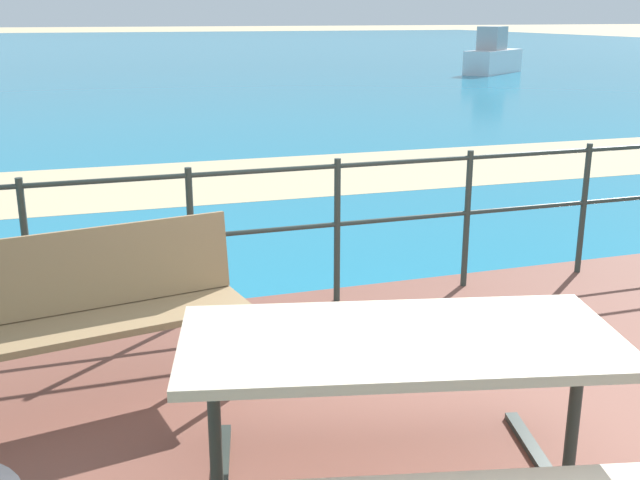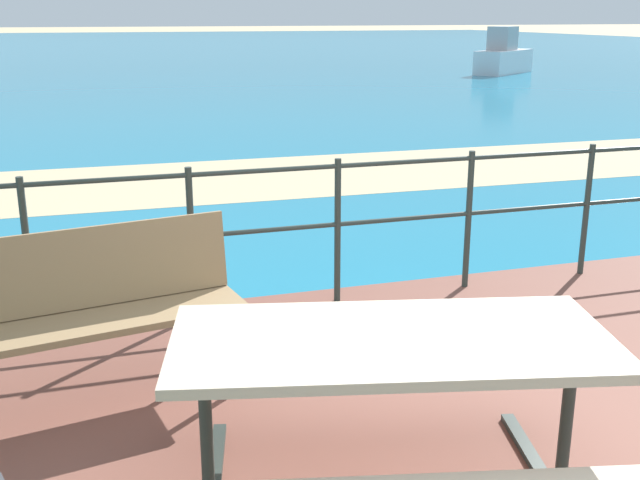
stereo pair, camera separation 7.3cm
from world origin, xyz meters
TOP-DOWN VIEW (x-y plane):
  - sea_water at (0.00, 40.00)m, footprint 90.00×90.00m
  - beach_strip at (0.00, 6.83)m, footprint 54.03×3.43m
  - picnic_table at (-0.56, 0.08)m, footprint 1.91×1.71m
  - park_bench at (-1.76, 1.35)m, footprint 1.80×0.72m
  - railing_fence at (0.00, 2.37)m, footprint 5.94×0.04m
  - boat_near at (12.28, 21.14)m, footprint 3.19×2.69m

SIDE VIEW (x-z plane):
  - sea_water at x=0.00m, z-range 0.00..0.01m
  - beach_strip at x=0.00m, z-range 0.00..0.01m
  - boat_near at x=12.28m, z-range -0.23..1.31m
  - park_bench at x=-1.76m, z-range 0.17..1.06m
  - picnic_table at x=-0.56m, z-range 0.26..1.02m
  - railing_fence at x=0.00m, z-range 0.18..1.17m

